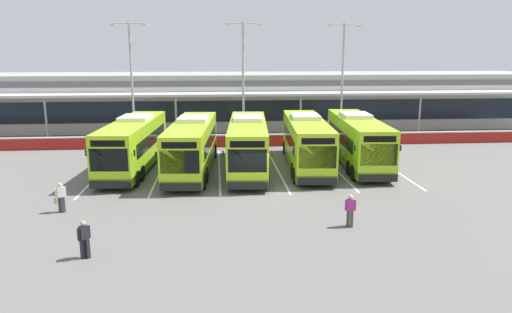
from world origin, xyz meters
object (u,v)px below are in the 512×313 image
at_px(coach_bus_left_centre, 192,146).
at_px(lamp_post_east, 342,74).
at_px(pedestrian_in_dark_coat, 84,238).
at_px(coach_bus_right_centre, 306,143).
at_px(coach_bus_centre, 248,146).
at_px(lamp_post_centre, 243,75).
at_px(coach_bus_rightmost, 357,141).
at_px(pedestrian_child, 350,209).
at_px(coach_bus_leftmost, 134,145).
at_px(lamp_post_west, 132,75).
at_px(pedestrian_with_handbag, 61,197).

xyz_separation_m(coach_bus_left_centre, lamp_post_east, (13.81, 11.52, 4.50)).
bearing_deg(pedestrian_in_dark_coat, coach_bus_right_centre, 51.16).
relative_size(coach_bus_centre, lamp_post_east, 1.12).
bearing_deg(lamp_post_centre, coach_bus_rightmost, -48.93).
xyz_separation_m(pedestrian_child, lamp_post_centre, (-3.88, 21.96, 5.42)).
distance_m(coach_bus_left_centre, coach_bus_rightmost, 12.32).
relative_size(coach_bus_centre, coach_bus_right_centre, 1.00).
relative_size(coach_bus_leftmost, coach_bus_left_centre, 1.00).
bearing_deg(lamp_post_centre, lamp_post_west, 174.43).
height_order(coach_bus_centre, pedestrian_with_handbag, coach_bus_centre).
xyz_separation_m(coach_bus_centre, lamp_post_west, (-9.86, 11.20, 4.50)).
xyz_separation_m(coach_bus_centre, pedestrian_with_handbag, (-10.51, -8.38, -0.93)).
height_order(coach_bus_rightmost, lamp_post_centre, lamp_post_centre).
distance_m(coach_bus_left_centre, pedestrian_child, 14.34).
xyz_separation_m(coach_bus_rightmost, lamp_post_centre, (-8.04, 9.22, 4.50)).
bearing_deg(coach_bus_leftmost, lamp_post_east, 30.48).
height_order(pedestrian_with_handbag, lamp_post_centre, lamp_post_centre).
relative_size(pedestrian_in_dark_coat, lamp_post_east, 0.15).
distance_m(coach_bus_rightmost, pedestrian_child, 13.43).
relative_size(coach_bus_right_centre, pedestrian_with_handbag, 7.59).
bearing_deg(pedestrian_in_dark_coat, coach_bus_leftmost, 91.90).
relative_size(coach_bus_centre, lamp_post_centre, 1.12).
bearing_deg(lamp_post_centre, coach_bus_leftmost, -132.43).
distance_m(coach_bus_centre, lamp_post_centre, 11.16).
relative_size(coach_bus_leftmost, pedestrian_with_handbag, 7.59).
height_order(coach_bus_centre, lamp_post_west, lamp_post_west).
bearing_deg(lamp_post_west, pedestrian_with_handbag, -91.89).
distance_m(coach_bus_rightmost, lamp_post_centre, 13.03).
bearing_deg(pedestrian_child, pedestrian_with_handbag, 167.05).
relative_size(coach_bus_right_centre, coach_bus_rightmost, 1.00).
relative_size(coach_bus_left_centre, pedestrian_with_handbag, 7.59).
height_order(coach_bus_left_centre, pedestrian_child, coach_bus_left_centre).
distance_m(coach_bus_leftmost, coach_bus_left_centre, 4.34).
bearing_deg(coach_bus_rightmost, coach_bus_right_centre, -174.59).
xyz_separation_m(coach_bus_right_centre, lamp_post_centre, (-4.07, 9.60, 4.50)).
xyz_separation_m(pedestrian_in_dark_coat, lamp_post_centre, (7.98, 24.56, 5.42)).
height_order(coach_bus_left_centre, pedestrian_in_dark_coat, coach_bus_left_centre).
bearing_deg(pedestrian_with_handbag, coach_bus_left_centre, 52.09).
height_order(coach_bus_right_centre, lamp_post_west, lamp_post_west).
distance_m(coach_bus_rightmost, lamp_post_west, 21.33).
height_order(coach_bus_rightmost, lamp_post_east, lamp_post_east).
height_order(coach_bus_left_centre, lamp_post_east, lamp_post_east).
bearing_deg(lamp_post_centre, coach_bus_centre, -91.59).
relative_size(coach_bus_rightmost, pedestrian_in_dark_coat, 7.59).
xyz_separation_m(coach_bus_right_centre, pedestrian_with_handbag, (-14.86, -8.99, -0.93)).
relative_size(lamp_post_west, lamp_post_centre, 1.00).
distance_m(pedestrian_with_handbag, pedestrian_child, 15.06).
relative_size(coach_bus_leftmost, pedestrian_in_dark_coat, 7.59).
bearing_deg(coach_bus_right_centre, coach_bus_left_centre, -175.99).
bearing_deg(lamp_post_west, coach_bus_right_centre, -36.69).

